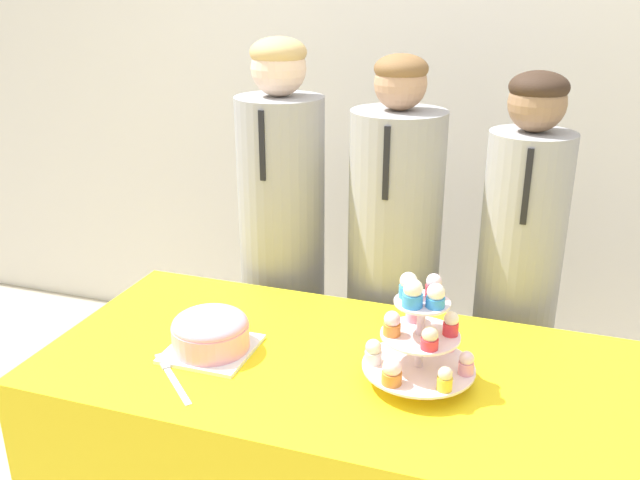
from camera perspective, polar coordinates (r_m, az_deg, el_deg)
wall_back at (r=2.86m, az=10.44°, el=15.01°), size 9.00×0.06×2.70m
table at (r=1.98m, az=2.03°, el=-19.06°), size 1.59×0.74×0.70m
round_cake at (r=1.83m, az=-9.21°, el=-7.61°), size 0.22×0.22×0.12m
cake_knife at (r=1.79m, az=-12.70°, el=-10.66°), size 0.20×0.19×0.01m
cupcake_stand at (r=1.65m, az=8.28°, el=-7.89°), size 0.28×0.28×0.29m
student_0 at (r=2.39m, az=-3.16°, el=-2.08°), size 0.29×0.30×1.47m
student_1 at (r=2.29m, az=6.09°, el=-3.93°), size 0.30×0.31×1.43m
student_2 at (r=2.25m, az=16.07°, el=-5.14°), size 0.25×0.26×1.39m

